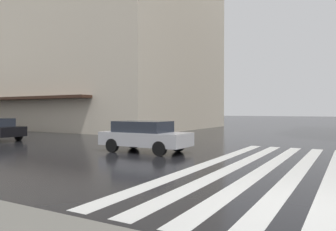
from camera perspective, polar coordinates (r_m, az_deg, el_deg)
The scene contains 4 objects.
ground_plane at distance 7.18m, azimuth 21.26°, elevation -14.43°, with size 220.00×220.00×0.00m, color black.
zebra_crossing at distance 11.11m, azimuth 21.97°, elevation -8.96°, with size 13.00×6.50×0.01m.
haussmann_block_mid at distance 41.21m, azimuth -15.06°, elevation 15.30°, with size 19.40×29.02×24.90m.
car_silver at distance 14.89m, azimuth -4.13°, elevation -3.51°, with size 1.85×4.10×1.41m.
Camera 1 is at (-6.86, -0.98, 1.88)m, focal length 34.75 mm.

